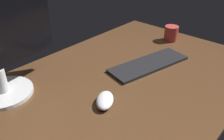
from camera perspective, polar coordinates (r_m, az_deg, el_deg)
name	(u,v)px	position (r cm, az deg, el deg)	size (l,w,h in cm)	color
desk	(112,89)	(97.32, 0.10, -4.42)	(140.00, 84.00, 2.00)	#4C301C
keyboard	(149,64)	(112.49, 8.69, 1.40)	(39.13, 12.90, 1.31)	black
computer_mouse	(105,100)	(86.91, -1.69, -7.16)	(10.82, 6.07, 3.25)	silver
coffee_mug	(171,33)	(140.02, 13.78, 8.42)	(7.47, 7.47, 8.17)	#B23833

